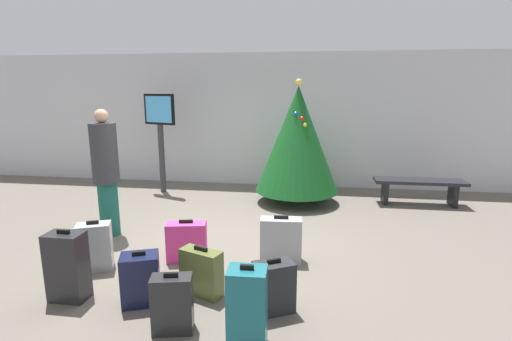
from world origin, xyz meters
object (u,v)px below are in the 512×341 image
Objects in this scene: suitcase_2 at (140,279)px; suitcase_8 at (201,272)px; flight_info_kiosk at (160,126)px; suitcase_6 at (95,247)px; suitcase_4 at (172,304)px; suitcase_7 at (247,309)px; suitcase_1 at (187,242)px; suitcase_3 at (67,267)px; traveller_0 at (106,170)px; suitcase_5 at (274,287)px; waiting_bench at (419,186)px; holiday_tree at (298,139)px; suitcase_0 at (281,240)px.

suitcase_2 is 1.04× the size of suitcase_8.
flight_info_kiosk reaches higher than suitcase_6.
suitcase_6 is at bearing 144.33° from suitcase_2.
suitcase_4 is (1.91, -4.56, -1.13)m from flight_info_kiosk.
suitcase_7 is (2.61, -4.69, -1.04)m from flight_info_kiosk.
suitcase_3 reaches higher than suitcase_1.
suitcase_4 is at bearing -50.03° from traveller_0.
suitcase_2 reaches higher than suitcase_5.
waiting_bench is at bearing 24.45° from traveller_0.
suitcase_4 is at bearing 169.58° from suitcase_7.
suitcase_1 is 1.03m from suitcase_2.
suitcase_2 is 0.91× the size of suitcase_6.
suitcase_4 is (1.26, -0.36, -0.09)m from suitcase_3.
suitcase_2 is at bearing 140.60° from suitcase_4.
suitcase_8 is (1.33, 0.28, -0.11)m from suitcase_3.
suitcase_2 is 1.35m from suitcase_5.
suitcase_7 is at bearing -93.07° from holiday_tree.
suitcase_6 is (-2.22, 0.58, 0.03)m from suitcase_5.
waiting_bench is 5.43m from suitcase_2.
suitcase_5 is at bearing -121.04° from waiting_bench.
suitcase_1 and suitcase_8 have the same top height.
suitcase_3 is 1.31m from suitcase_4.
suitcase_2 is at bearing -98.21° from suitcase_1.
suitcase_2 is (-1.42, -3.78, -0.96)m from holiday_tree.
traveller_0 is at bearing -142.29° from holiday_tree.
flight_info_kiosk reaches higher than suitcase_2.
suitcase_1 is 0.71× the size of suitcase_3.
suitcase_2 is 0.98× the size of suitcase_4.
suitcase_7 is (-0.14, -1.70, 0.08)m from suitcase_0.
suitcase_7 reaches higher than suitcase_6.
suitcase_7 reaches higher than suitcase_8.
suitcase_2 is at bearing 155.99° from suitcase_7.
suitcase_6 is (-2.29, -3.16, -0.93)m from holiday_tree.
suitcase_5 is 2.29m from suitcase_6.
suitcase_2 is at bearing -35.67° from suitcase_6.
waiting_bench is at bearing 60.68° from suitcase_7.
suitcase_6 reaches higher than suitcase_5.
suitcase_0 is 0.79× the size of suitcase_3.
suitcase_2 is at bearing -156.38° from suitcase_8.
suitcase_7 is (1.96, -0.49, -0.00)m from suitcase_3.
waiting_bench is at bearing 49.61° from suitcase_0.
flight_info_kiosk is 2.50m from traveller_0.
traveller_0 is at bearing 141.65° from suitcase_8.
suitcase_3 is 1.37m from suitcase_8.
suitcase_4 is at bearing -102.54° from holiday_tree.
suitcase_4 is at bearing -96.89° from suitcase_8.
flight_info_kiosk is 5.09m from suitcase_5.
suitcase_3 reaches higher than suitcase_6.
suitcase_6 reaches higher than suitcase_8.
suitcase_1 is (-1.27, -2.77, -0.97)m from holiday_tree.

